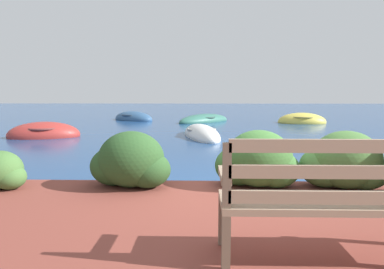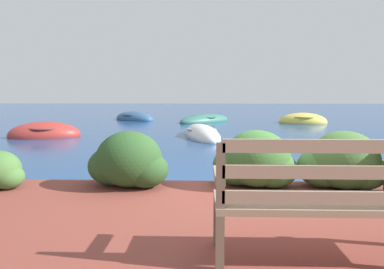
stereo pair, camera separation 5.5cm
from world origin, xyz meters
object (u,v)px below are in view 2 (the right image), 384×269
object	(u,v)px
park_bench	(327,197)
rowboat_mid	(202,135)
rowboat_far	(303,122)
rowboat_nearest	(45,135)
rowboat_distant	(134,119)
rowboat_outer	(205,121)

from	to	relation	value
park_bench	rowboat_mid	xyz separation A→B (m)	(-0.92, 8.69, -0.65)
park_bench	rowboat_far	size ratio (longest dim) A/B	0.68
rowboat_nearest	rowboat_distant	xyz separation A→B (m)	(1.57, 6.86, -0.01)
rowboat_mid	rowboat_outer	distance (m)	5.72
rowboat_outer	rowboat_mid	bearing A→B (deg)	43.06
park_bench	rowboat_outer	bearing A→B (deg)	98.46
rowboat_mid	rowboat_outer	world-z (taller)	rowboat_mid
rowboat_nearest	rowboat_mid	xyz separation A→B (m)	(5.12, 0.19, -0.02)
rowboat_nearest	rowboat_outer	xyz separation A→B (m)	(5.27, 5.92, -0.02)
park_bench	rowboat_outer	distance (m)	14.44
rowboat_mid	rowboat_distant	bearing A→B (deg)	15.25
rowboat_distant	rowboat_mid	bearing A→B (deg)	-25.20
rowboat_nearest	rowboat_distant	distance (m)	7.04
rowboat_nearest	rowboat_mid	world-z (taller)	rowboat_nearest
park_bench	rowboat_far	bearing A→B (deg)	79.85
rowboat_distant	park_bench	bearing A→B (deg)	-37.01
rowboat_mid	rowboat_far	bearing A→B (deg)	-55.56
rowboat_mid	rowboat_far	size ratio (longest dim) A/B	1.38
rowboat_nearest	rowboat_far	bearing A→B (deg)	-167.75
rowboat_nearest	rowboat_far	xyz separation A→B (m)	(9.89, 5.34, -0.00)
park_bench	rowboat_nearest	xyz separation A→B (m)	(-6.04, 8.49, -0.63)
rowboat_mid	rowboat_nearest	bearing A→B (deg)	79.39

